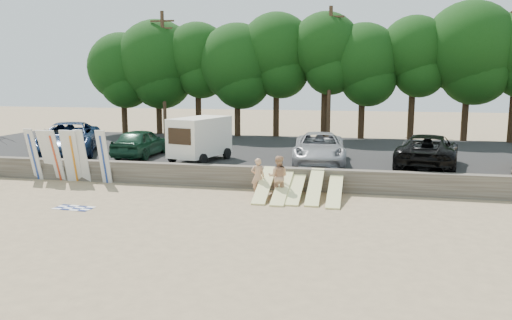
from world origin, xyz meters
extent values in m
plane|color=tan|center=(0.00, 0.00, 0.00)|extent=(120.00, 120.00, 0.00)
cube|color=#6B6356|center=(0.00, 3.00, 0.50)|extent=(44.00, 0.50, 1.00)
cube|color=#282828|center=(0.00, 10.50, 0.35)|extent=(44.00, 14.50, 0.70)
cylinder|color=#382616|center=(-13.89, 17.29, 2.43)|extent=(0.44, 0.44, 3.45)
sphere|color=#174513|center=(-13.89, 17.29, 5.80)|extent=(5.23, 5.23, 5.23)
cylinder|color=#382616|center=(-11.13, 17.60, 2.57)|extent=(0.44, 0.44, 3.75)
sphere|color=#174513|center=(-11.13, 17.60, 6.24)|extent=(6.22, 6.22, 6.22)
cylinder|color=#382616|center=(-7.93, 17.60, 2.71)|extent=(0.44, 0.44, 4.02)
sphere|color=#174513|center=(-7.93, 17.60, 6.64)|extent=(4.89, 4.89, 4.89)
cylinder|color=#382616|center=(-4.79, 17.27, 2.52)|extent=(0.44, 0.44, 3.64)
sphere|color=#174513|center=(-4.79, 17.27, 6.08)|extent=(5.67, 5.67, 5.67)
cylinder|color=#382616|center=(-1.94, 17.60, 2.81)|extent=(0.44, 0.44, 4.23)
sphere|color=#174513|center=(-1.94, 17.60, 6.95)|extent=(5.39, 5.39, 5.39)
cylinder|color=#382616|center=(1.59, 17.30, 2.86)|extent=(0.44, 0.44, 4.32)
sphere|color=#174513|center=(1.59, 17.30, 7.09)|extent=(4.91, 4.91, 4.91)
cylinder|color=#382616|center=(4.21, 17.48, 2.55)|extent=(0.44, 0.44, 3.71)
sphere|color=#174513|center=(4.21, 17.48, 6.18)|extent=(5.15, 5.15, 5.15)
cylinder|color=#382616|center=(7.60, 17.60, 2.77)|extent=(0.44, 0.44, 4.14)
sphere|color=#174513|center=(7.60, 17.60, 6.81)|extent=(4.73, 4.73, 4.73)
cylinder|color=#382616|center=(11.12, 17.60, 2.81)|extent=(0.44, 0.44, 4.21)
sphere|color=#174513|center=(11.12, 17.60, 6.93)|extent=(6.23, 6.23, 6.23)
cylinder|color=#382616|center=(14.01, 17.31, 2.79)|extent=(0.44, 0.44, 4.17)
cylinder|color=#473321|center=(-10.00, 16.00, 5.20)|extent=(0.26, 0.26, 9.00)
cube|color=#473321|center=(-10.00, 16.00, 9.00)|extent=(1.80, 0.12, 0.12)
cube|color=#473321|center=(-10.00, 16.00, 8.50)|extent=(1.50, 0.10, 0.10)
cylinder|color=#473321|center=(2.00, 16.00, 5.20)|extent=(0.26, 0.26, 9.00)
cube|color=#473321|center=(2.00, 16.00, 9.00)|extent=(1.80, 0.12, 0.12)
cube|color=#473321|center=(2.00, 16.00, 8.50)|extent=(1.50, 0.10, 0.10)
cube|color=white|center=(-3.87, 5.73, 1.98)|extent=(2.63, 3.87, 1.94)
cube|color=black|center=(-4.34, 4.01, 2.15)|extent=(1.28, 0.38, 0.79)
cylinder|color=black|center=(-5.06, 4.87, 0.99)|extent=(0.32, 0.61, 0.58)
cylinder|color=black|center=(-3.28, 4.38, 0.99)|extent=(0.32, 0.61, 0.58)
cylinder|color=black|center=(-4.46, 7.08, 0.99)|extent=(0.32, 0.61, 0.58)
cylinder|color=black|center=(-2.67, 6.59, 0.99)|extent=(0.32, 0.61, 0.58)
imported|color=navy|center=(-11.88, 6.48, 1.59)|extent=(5.20, 7.01, 1.77)
imported|color=#133423|center=(-7.50, 6.43, 1.47)|extent=(1.86, 4.53, 1.54)
imported|color=#A5A5AA|center=(2.22, 6.34, 1.46)|extent=(2.95, 5.67, 1.52)
imported|color=black|center=(7.40, 6.22, 1.50)|extent=(3.65, 6.16, 1.60)
cube|color=silver|center=(-11.30, 2.51, 1.28)|extent=(0.57, 0.67, 2.55)
cube|color=silver|center=(-10.67, 2.64, 1.25)|extent=(0.52, 0.85, 2.50)
cube|color=silver|center=(-10.06, 2.45, 1.26)|extent=(0.54, 0.79, 2.52)
cube|color=silver|center=(-9.36, 2.43, 1.27)|extent=(0.55, 0.70, 2.54)
cube|color=silver|center=(-9.11, 2.47, 1.27)|extent=(0.61, 0.79, 2.53)
cube|color=silver|center=(-8.71, 2.54, 1.28)|extent=(0.55, 0.62, 2.56)
cube|color=silver|center=(-7.54, 2.46, 1.28)|extent=(0.54, 0.58, 2.57)
cube|color=#F5F09A|center=(0.38, 1.38, 0.53)|extent=(0.56, 2.85, 1.06)
cube|color=#F5F09A|center=(1.14, 1.32, 0.44)|extent=(0.56, 2.91, 0.89)
cube|color=#F5F09A|center=(1.69, 1.52, 0.41)|extent=(0.56, 2.92, 0.83)
cube|color=#F5F09A|center=(2.47, 1.53, 0.52)|extent=(0.56, 2.86, 1.04)
cube|color=#F5F09A|center=(3.29, 1.38, 0.41)|extent=(0.56, 2.92, 0.82)
imported|color=tan|center=(0.01, 1.75, 0.79)|extent=(0.66, 0.52, 1.59)
imported|color=tan|center=(0.94, 1.48, 0.88)|extent=(0.88, 0.70, 1.76)
cube|color=green|center=(1.67, 1.93, 0.16)|extent=(0.42, 0.35, 0.32)
cube|color=#CE5018|center=(0.97, 2.40, 0.11)|extent=(0.34, 0.30, 0.22)
plane|color=white|center=(-6.44, -1.92, 0.01)|extent=(1.60, 1.60, 0.00)
camera|label=1|loc=(4.29, -18.64, 4.91)|focal=35.00mm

